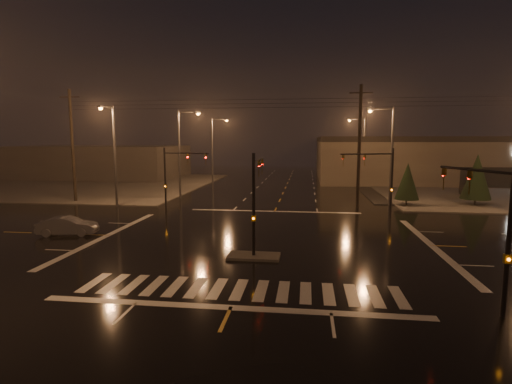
% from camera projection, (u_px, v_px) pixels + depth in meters
% --- Properties ---
extents(ground, '(140.00, 140.00, 0.00)m').
position_uv_depth(ground, '(262.00, 240.00, 26.93)').
color(ground, black).
rests_on(ground, ground).
extents(sidewalk_nw, '(36.00, 36.00, 0.12)m').
position_uv_depth(sidewalk_nw, '(87.00, 184.00, 60.20)').
color(sidewalk_nw, '#45423D').
rests_on(sidewalk_nw, ground).
extents(median_island, '(3.00, 1.60, 0.15)m').
position_uv_depth(median_island, '(254.00, 256.00, 22.99)').
color(median_island, '#45423D').
rests_on(median_island, ground).
extents(crosswalk, '(15.00, 2.60, 0.01)m').
position_uv_depth(crosswalk, '(239.00, 289.00, 18.08)').
color(crosswalk, beige).
rests_on(crosswalk, ground).
extents(stop_bar_near, '(16.00, 0.50, 0.01)m').
position_uv_depth(stop_bar_near, '(231.00, 308.00, 16.11)').
color(stop_bar_near, beige).
rests_on(stop_bar_near, ground).
extents(stop_bar_far, '(16.00, 0.50, 0.01)m').
position_uv_depth(stop_bar_far, '(275.00, 211.00, 37.75)').
color(stop_bar_far, beige).
rests_on(stop_bar_far, ground).
extents(retail_building, '(60.20, 28.30, 7.20)m').
position_uv_depth(retail_building, '(498.00, 157.00, 67.26)').
color(retail_building, brown).
rests_on(retail_building, ground).
extents(commercial_block, '(30.00, 18.00, 5.60)m').
position_uv_depth(commercial_block, '(96.00, 162.00, 72.27)').
color(commercial_block, '#3B3734').
rests_on(commercial_block, ground).
extents(signal_mast_median, '(0.25, 4.59, 6.00)m').
position_uv_depth(signal_mast_median, '(256.00, 191.00, 23.42)').
color(signal_mast_median, black).
rests_on(signal_mast_median, ground).
extents(signal_mast_ne, '(4.84, 1.86, 6.00)m').
position_uv_depth(signal_mast_ne, '(381.00, 173.00, 35.21)').
color(signal_mast_ne, black).
rests_on(signal_mast_ne, ground).
extents(signal_mast_nw, '(4.84, 1.86, 6.00)m').
position_uv_depth(signal_mast_nw, '(174.00, 171.00, 37.60)').
color(signal_mast_nw, black).
rests_on(signal_mast_nw, ground).
extents(signal_mast_se, '(1.55, 3.87, 6.00)m').
position_uv_depth(signal_mast_se, '(493.00, 218.00, 15.57)').
color(signal_mast_se, black).
rests_on(signal_mast_se, ground).
extents(streetlight_1, '(2.77, 0.32, 10.00)m').
position_uv_depth(streetlight_1, '(182.00, 148.00, 45.28)').
color(streetlight_1, '#38383A').
rests_on(streetlight_1, ground).
extents(streetlight_2, '(2.77, 0.32, 10.00)m').
position_uv_depth(streetlight_2, '(214.00, 146.00, 61.02)').
color(streetlight_2, '#38383A').
rests_on(streetlight_2, ground).
extents(streetlight_3, '(2.77, 0.32, 10.00)m').
position_uv_depth(streetlight_3, '(389.00, 149.00, 40.50)').
color(streetlight_3, '#38383A').
rests_on(streetlight_3, ground).
extents(streetlight_4, '(2.77, 0.32, 10.00)m').
position_uv_depth(streetlight_4, '(362.00, 146.00, 60.17)').
color(streetlight_4, '#38383A').
rests_on(streetlight_4, ground).
extents(streetlight_5, '(0.32, 2.77, 10.00)m').
position_uv_depth(streetlight_5, '(113.00, 149.00, 39.19)').
color(streetlight_5, '#38383A').
rests_on(streetlight_5, ground).
extents(utility_pole_0, '(2.20, 0.32, 12.00)m').
position_uv_depth(utility_pole_0, '(72.00, 145.00, 42.67)').
color(utility_pole_0, black).
rests_on(utility_pole_0, ground).
extents(utility_pole_1, '(2.20, 0.32, 12.00)m').
position_uv_depth(utility_pole_1, '(359.00, 146.00, 38.89)').
color(utility_pole_1, black).
rests_on(utility_pole_1, ground).
extents(conifer_0, '(2.38, 2.38, 4.41)m').
position_uv_depth(conifer_0, '(407.00, 181.00, 40.48)').
color(conifer_0, black).
rests_on(conifer_0, ground).
extents(conifer_1, '(2.95, 2.95, 5.31)m').
position_uv_depth(conifer_1, '(477.00, 177.00, 40.68)').
color(conifer_1, black).
rests_on(conifer_1, ground).
extents(car_parked, '(2.46, 4.84, 1.58)m').
position_uv_depth(car_parked, '(470.00, 190.00, 47.31)').
color(car_parked, black).
rests_on(car_parked, ground).
extents(car_crossing, '(4.24, 2.17, 1.33)m').
position_uv_depth(car_crossing, '(68.00, 226.00, 28.29)').
color(car_crossing, slate).
rests_on(car_crossing, ground).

